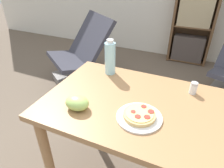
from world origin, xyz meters
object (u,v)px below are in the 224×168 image
object	(u,v)px
grape_bunch	(77,103)
bookshelf	(196,10)
pizza_on_plate	(139,116)
lounge_chair_near	(80,63)
salt_shaker	(193,88)
drink_bottle	(110,58)

from	to	relation	value
grape_bunch	bookshelf	world-z (taller)	bookshelf
pizza_on_plate	lounge_chair_near	bearing A→B (deg)	132.96
salt_shaker	bookshelf	bearing A→B (deg)	93.99
grape_bunch	salt_shaker	distance (m)	0.69
salt_shaker	lounge_chair_near	xyz separation A→B (m)	(-1.41, 0.92, -0.52)
drink_bottle	pizza_on_plate	bearing A→B (deg)	-48.42
salt_shaker	bookshelf	world-z (taller)	bookshelf
lounge_chair_near	bookshelf	world-z (taller)	bookshelf
pizza_on_plate	grape_bunch	xyz separation A→B (m)	(-0.33, -0.06, 0.02)
drink_bottle	lounge_chair_near	xyz separation A→B (m)	(-0.85, 0.89, -0.60)
salt_shaker	drink_bottle	bearing A→B (deg)	176.93
salt_shaker	grape_bunch	bearing A→B (deg)	-143.82
bookshelf	lounge_chair_near	bearing A→B (deg)	-133.65
drink_bottle	salt_shaker	distance (m)	0.57
drink_bottle	salt_shaker	world-z (taller)	drink_bottle
lounge_chair_near	bookshelf	distance (m)	1.89
grape_bunch	drink_bottle	size ratio (longest dim) A/B	0.54
pizza_on_plate	lounge_chair_near	size ratio (longest dim) A/B	0.24
pizza_on_plate	bookshelf	bearing A→B (deg)	88.43
pizza_on_plate	salt_shaker	bearing A→B (deg)	56.75
grape_bunch	bookshelf	bearing A→B (deg)	81.39
grape_bunch	bookshelf	size ratio (longest dim) A/B	0.08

